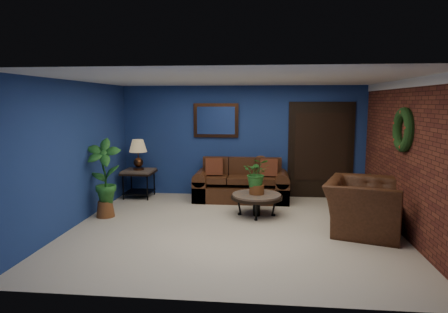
# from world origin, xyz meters

# --- Properties ---
(floor) EXTENTS (5.50, 5.50, 0.00)m
(floor) POSITION_xyz_m (0.00, 0.00, 0.00)
(floor) COLOR beige
(floor) RESTS_ON ground
(wall_back) EXTENTS (5.50, 0.04, 2.50)m
(wall_back) POSITION_xyz_m (0.00, 2.50, 1.25)
(wall_back) COLOR navy
(wall_back) RESTS_ON ground
(wall_left) EXTENTS (0.04, 5.00, 2.50)m
(wall_left) POSITION_xyz_m (-2.75, 0.00, 1.25)
(wall_left) COLOR navy
(wall_left) RESTS_ON ground
(wall_right_brick) EXTENTS (0.04, 5.00, 2.50)m
(wall_right_brick) POSITION_xyz_m (2.75, 0.00, 1.25)
(wall_right_brick) COLOR maroon
(wall_right_brick) RESTS_ON ground
(ceiling) EXTENTS (5.50, 5.00, 0.02)m
(ceiling) POSITION_xyz_m (0.00, 0.00, 2.50)
(ceiling) COLOR silver
(ceiling) RESTS_ON wall_back
(crown_molding) EXTENTS (0.03, 5.00, 0.14)m
(crown_molding) POSITION_xyz_m (2.72, 0.00, 2.43)
(crown_molding) COLOR white
(crown_molding) RESTS_ON wall_right_brick
(wall_mirror) EXTENTS (1.02, 0.06, 0.77)m
(wall_mirror) POSITION_xyz_m (-0.60, 2.46, 1.72)
(wall_mirror) COLOR #432414
(wall_mirror) RESTS_ON wall_back
(closet_door) EXTENTS (1.44, 0.06, 2.18)m
(closet_door) POSITION_xyz_m (1.75, 2.47, 1.05)
(closet_door) COLOR black
(closet_door) RESTS_ON wall_back
(wreath) EXTENTS (0.16, 0.72, 0.72)m
(wreath) POSITION_xyz_m (2.69, 0.05, 1.70)
(wreath) COLOR black
(wreath) RESTS_ON wall_right_brick
(sofa) EXTENTS (2.05, 0.88, 0.92)m
(sofa) POSITION_xyz_m (0.01, 2.08, 0.30)
(sofa) COLOR #492514
(sofa) RESTS_ON ground
(coffee_table) EXTENTS (0.97, 0.97, 0.42)m
(coffee_table) POSITION_xyz_m (0.37, 0.85, 0.36)
(coffee_table) COLOR #494440
(coffee_table) RESTS_ON ground
(end_table) EXTENTS (0.69, 0.69, 0.63)m
(end_table) POSITION_xyz_m (-2.30, 2.05, 0.48)
(end_table) COLOR #494440
(end_table) RESTS_ON ground
(table_lamp) EXTENTS (0.39, 0.39, 0.66)m
(table_lamp) POSITION_xyz_m (-2.30, 2.05, 1.05)
(table_lamp) COLOR #432414
(table_lamp) RESTS_ON end_table
(side_chair) EXTENTS (0.42, 0.42, 0.96)m
(side_chair) POSITION_xyz_m (0.43, 2.12, 0.54)
(side_chair) COLOR brown
(side_chair) RESTS_ON ground
(armchair) EXTENTS (1.52, 1.63, 0.86)m
(armchair) POSITION_xyz_m (2.15, 0.09, 0.43)
(armchair) COLOR #492514
(armchair) RESTS_ON ground
(coffee_plant) EXTENTS (0.50, 0.43, 0.68)m
(coffee_plant) POSITION_xyz_m (0.37, 0.85, 0.79)
(coffee_plant) COLOR brown
(coffee_plant) RESTS_ON coffee_table
(floor_plant) EXTENTS (0.39, 0.33, 0.82)m
(floor_plant) POSITION_xyz_m (2.35, 1.13, 0.42)
(floor_plant) COLOR brown
(floor_plant) RESTS_ON ground
(tall_plant) EXTENTS (0.68, 0.49, 1.47)m
(tall_plant) POSITION_xyz_m (-2.45, 0.48, 0.79)
(tall_plant) COLOR brown
(tall_plant) RESTS_ON ground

